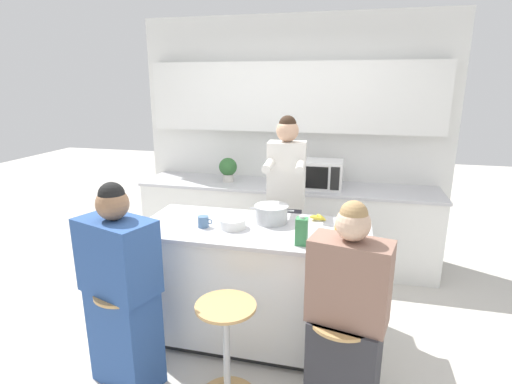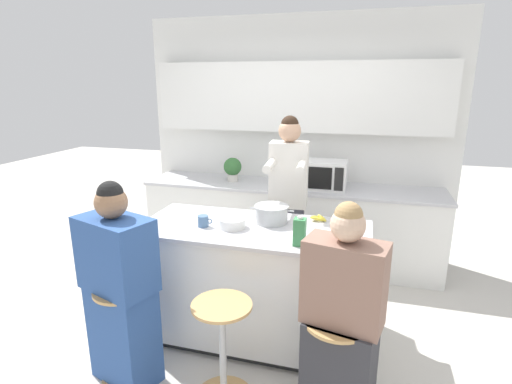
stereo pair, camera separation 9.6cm
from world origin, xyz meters
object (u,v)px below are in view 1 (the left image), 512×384
Objects in this scene: coffee_cup_near at (203,222)px; bar_stool_rightmost at (339,366)px; fruit_bowl at (233,223)px; kitchen_island at (254,283)px; bar_stool_center at (227,349)px; bar_stool_leftmost at (128,333)px; banana_bunch at (318,217)px; person_wrapped_blanket at (121,294)px; coffee_cup_far at (340,229)px; potted_plant at (228,168)px; microwave at (319,174)px; person_seated_near at (346,329)px; person_cooking at (286,209)px; juice_carton at (302,231)px; cooking_pot at (271,214)px.

bar_stool_rightmost is at bearing -29.35° from coffee_cup_near.
kitchen_island is at bearing 21.93° from fruit_bowl.
fruit_bowl is (-0.14, 0.64, 0.60)m from bar_stool_center.
banana_bunch is at bearing 39.92° from bar_stool_leftmost.
fruit_bowl reaches higher than banana_bunch.
person_wrapped_blanket is 1.54m from coffee_cup_far.
coffee_cup_near reaches higher than bar_stool_rightmost.
coffee_cup_far reaches higher than banana_bunch.
potted_plant reaches higher than bar_stool_center.
potted_plant is at bearing 177.43° from microwave.
person_seated_near is (1.42, 0.00, -0.03)m from person_wrapped_blanket.
bar_stool_rightmost is 0.40× the size of person_cooking.
kitchen_island is 0.70m from bar_stool_center.
potted_plant is (-1.30, 1.50, 0.06)m from coffee_cup_far.
person_seated_near is 2.62m from potted_plant.
bar_stool_rightmost is at bearing -80.95° from microwave.
juice_carton is (0.75, -0.16, 0.05)m from coffee_cup_near.
fruit_bowl reaches higher than kitchen_island.
fruit_bowl is 0.97× the size of juice_carton.
bar_stool_center is 1.00× the size of bar_stool_rightmost.
coffee_cup_near is at bearing 61.22° from bar_stool_leftmost.
fruit_bowl is at bearing 156.06° from person_seated_near.
person_wrapped_blanket is at bearing -177.60° from bar_stool_leftmost.
person_cooking is 0.99m from juice_carton.
microwave is at bearing 63.99° from bar_stool_leftmost.
cooking_pot is at bearing 126.56° from juice_carton.
potted_plant is at bearing 132.55° from banana_bunch.
fruit_bowl is (-0.83, 0.63, 0.60)m from bar_stool_rightmost.
kitchen_island is 8.61× the size of juice_carton.
kitchen_island is 2.51× the size of bar_stool_center.
coffee_cup_near is at bearing 150.65° from bar_stool_rightmost.
fruit_bowl is at bearing 49.19° from bar_stool_leftmost.
person_wrapped_blanket is 2.84× the size of microwave.
fruit_bowl is 0.57m from juice_carton.
bar_stool_rightmost is 0.25m from person_seated_near.
potted_plant reaches higher than juice_carton.
bar_stool_leftmost is at bearing -125.42° from person_cooking.
bar_stool_leftmost is 1.31m from cooking_pot.
potted_plant is (-1.12, 1.22, 0.09)m from banana_bunch.
kitchen_island is 8.88× the size of fruit_bowl.
kitchen_island reaches higher than bar_stool_leftmost.
bar_stool_rightmost is (1.38, 0.00, 0.00)m from bar_stool_leftmost.
coffee_cup_far is 0.34m from juice_carton.
microwave is at bearing 79.52° from cooking_pot.
person_wrapped_blanket is (-1.40, -0.01, 0.28)m from bar_stool_rightmost.
coffee_cup_near is 1.70m from microwave.
person_wrapped_blanket is 5.18× the size of potted_plant.
coffee_cup_near is at bearing -126.78° from person_cooking.
microwave is (-0.28, 1.46, 0.06)m from coffee_cup_far.
bar_stool_center is at bearing -167.25° from person_seated_near.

